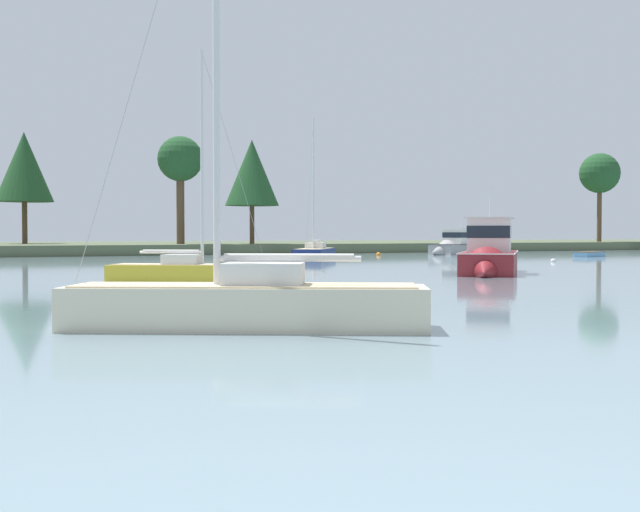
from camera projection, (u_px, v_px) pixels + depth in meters
far_shore_bank at (58, 248)px, 98.50m from camera, size 239.35×40.79×1.09m
sailboat_navy at (315, 255)px, 74.30m from camera, size 7.32×8.91×13.23m
dinghy_skyblue at (589, 255)px, 79.51m from camera, size 4.19×2.78×0.68m
cruiser_grey at (459, 249)px, 88.01m from camera, size 11.00×6.16×5.05m
sailboat_yellow at (190, 277)px, 37.65m from camera, size 7.34×5.74×11.22m
cruiser_maroon at (489, 262)px, 45.11m from camera, size 8.46×9.23×5.97m
sailboat_cream at (246, 317)px, 19.11m from camera, size 8.43×5.86×13.02m
mooring_buoy_orange at (378, 255)px, 84.14m from camera, size 0.48×0.48×0.53m
mooring_buoy_white at (553, 261)px, 64.71m from camera, size 0.40×0.40×0.45m
shore_tree_center_right at (180, 161)px, 89.81m from camera, size 4.98×4.98×11.89m
shore_tree_inland_c at (600, 174)px, 115.92m from camera, size 5.68×5.68×12.60m
shore_tree_left at (252, 173)px, 91.79m from camera, size 6.08×6.08×11.74m
shore_tree_left_mid at (24, 167)px, 93.70m from camera, size 6.55×6.55×12.85m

